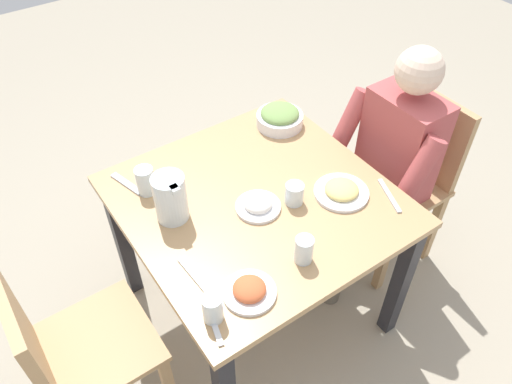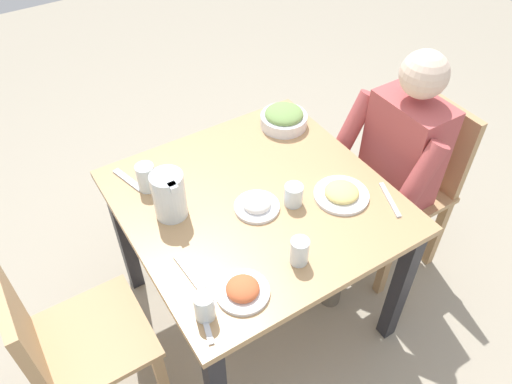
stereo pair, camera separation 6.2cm
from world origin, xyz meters
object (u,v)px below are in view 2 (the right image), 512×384
object	(u,v)px
chair_near	(412,177)
water_pitcher	(169,195)
water_glass_by_pitcher	(146,177)
plate_yoghurt	(257,205)
water_glass_far_right	(204,306)
plate_fries	(342,193)
diner_near	(385,169)
chair_far	(66,343)
plate_rice_curry	(243,290)
water_glass_center	(299,251)
salad_bowl	(284,118)
dining_table	(256,218)
water_glass_near_left	(294,195)

from	to	relation	value
chair_near	water_pitcher	distance (m)	1.18
water_pitcher	water_glass_by_pitcher	size ratio (longest dim) A/B	1.68
plate_yoghurt	water_glass_by_pitcher	world-z (taller)	water_glass_by_pitcher
plate_yoghurt	water_glass_far_right	bearing A→B (deg)	128.77
plate_fries	water_glass_far_right	bearing A→B (deg)	105.13
diner_near	water_glass_by_pitcher	bearing A→B (deg)	69.62
plate_fries	water_glass_far_right	xyz separation A→B (m)	(-0.19, 0.69, 0.03)
chair_near	chair_far	bearing A→B (deg)	89.24
plate_rice_curry	plate_fries	world-z (taller)	plate_rice_curry
water_pitcher	water_glass_center	xyz separation A→B (m)	(-0.43, -0.27, -0.04)
salad_bowl	plate_fries	xyz separation A→B (m)	(-0.49, 0.07, -0.03)
chair_near	plate_fries	world-z (taller)	chair_near
chair_far	water_glass_center	world-z (taller)	chair_far
water_pitcher	plate_fries	xyz separation A→B (m)	(-0.27, -0.59, -0.08)
water_pitcher	plate_fries	world-z (taller)	water_pitcher
dining_table	chair_near	size ratio (longest dim) A/B	1.10
water_pitcher	water_glass_near_left	size ratio (longest dim) A/B	2.20
plate_rice_curry	plate_yoghurt	bearing A→B (deg)	-38.97
water_pitcher	water_glass_by_pitcher	world-z (taller)	water_pitcher
diner_near	water_pitcher	bearing A→B (deg)	79.16
chair_far	water_glass_far_right	distance (m)	0.58
water_glass_near_left	plate_yoghurt	bearing A→B (deg)	68.89
plate_rice_curry	water_glass_center	xyz separation A→B (m)	(0.01, -0.23, 0.03)
diner_near	water_glass_center	xyz separation A→B (m)	(-0.26, 0.65, 0.13)
plate_rice_curry	water_glass_by_pitcher	distance (m)	0.62
plate_yoghurt	salad_bowl	bearing A→B (deg)	-45.32
plate_yoghurt	plate_rice_curry	bearing A→B (deg)	141.03
water_glass_by_pitcher	dining_table	bearing A→B (deg)	-129.77
water_pitcher	water_glass_near_left	xyz separation A→B (m)	(-0.20, -0.41, -0.05)
plate_yoghurt	water_glass_center	size ratio (longest dim) A/B	1.68
plate_yoghurt	water_glass_center	distance (m)	0.29
chair_far	salad_bowl	distance (m)	1.26
salad_bowl	water_glass_center	size ratio (longest dim) A/B	2.04
plate_yoghurt	diner_near	bearing A→B (deg)	-92.73
salad_bowl	plate_fries	bearing A→B (deg)	172.07
water_pitcher	diner_near	bearing A→B (deg)	-100.84
salad_bowl	plate_yoghurt	xyz separation A→B (m)	(-0.37, 0.38, -0.02)
dining_table	chair_near	xyz separation A→B (m)	(-0.08, -0.82, -0.12)
water_glass_near_left	water_glass_by_pitcher	xyz separation A→B (m)	(0.37, 0.43, 0.01)
diner_near	water_glass_near_left	size ratio (longest dim) A/B	13.75
salad_bowl	water_glass_center	world-z (taller)	water_glass_center
water_glass_center	water_glass_by_pitcher	xyz separation A→B (m)	(0.61, 0.29, 0.01)
water_pitcher	plate_fries	distance (m)	0.65
plate_yoghurt	water_glass_near_left	bearing A→B (deg)	-111.11
chair_far	plate_yoghurt	bearing A→B (deg)	-89.37
water_pitcher	plate_yoghurt	distance (m)	0.33
diner_near	water_glass_center	bearing A→B (deg)	111.48
chair_far	water_glass_center	distance (m)	0.87
diner_near	water_pitcher	distance (m)	0.95
chair_near	plate_yoghurt	size ratio (longest dim) A/B	5.20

